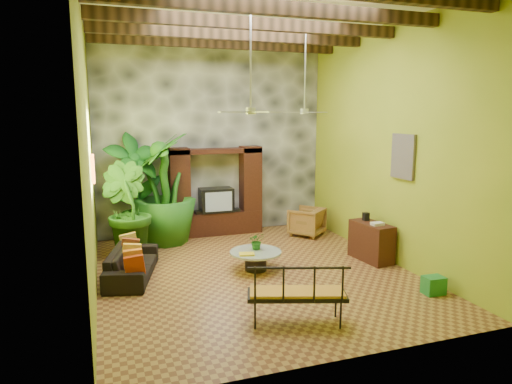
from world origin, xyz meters
name	(u,v)px	position (x,y,z in m)	size (l,w,h in m)	color
ground	(254,272)	(0.00, 0.00, 0.00)	(7.00, 7.00, 0.00)	brown
ceiling	(254,11)	(0.00, 0.00, 5.00)	(6.00, 7.00, 0.02)	silver
back_wall	(212,138)	(0.00, 3.50, 2.50)	(6.00, 0.02, 5.00)	#8BA024
left_wall	(88,152)	(-3.00, 0.00, 2.50)	(0.02, 7.00, 5.00)	#8BA024
right_wall	(388,145)	(3.00, 0.00, 2.50)	(0.02, 7.00, 5.00)	#8BA024
stone_accent_wall	(212,139)	(0.00, 3.44, 2.50)	(5.98, 0.10, 4.98)	#3B3D43
ceiling_beams	(254,24)	(0.00, 0.00, 4.78)	(5.95, 5.36, 0.22)	#3F2714
entertainment_center	(216,198)	(0.00, 3.14, 0.97)	(2.40, 0.55, 2.30)	black
ceiling_fan_front	(251,99)	(-0.20, -0.40, 3.40)	(1.28, 1.28, 1.86)	#B8B8BD
ceiling_fan_back	(305,102)	(1.60, 1.20, 3.40)	(1.28, 1.28, 1.86)	#B8B8BD
wall_art_mask	(93,169)	(-2.96, 1.00, 2.10)	(0.06, 0.32, 0.55)	#C78617
wall_art_painting	(403,156)	(2.96, -0.60, 2.30)	(0.06, 0.70, 0.90)	#265E8D
sofa	(132,263)	(-2.34, 0.51, 0.28)	(1.93, 0.75, 0.56)	black
wicker_armchair	(307,221)	(2.20, 2.24, 0.37)	(0.78, 0.80, 0.73)	olive
tall_plant_a	(136,188)	(-2.04, 2.95, 1.36)	(1.43, 0.97, 2.72)	#185C1C
tall_plant_b	(126,210)	(-2.34, 1.92, 1.06)	(1.16, 0.94, 2.12)	#225717
tall_plant_c	(164,189)	(-1.39, 2.74, 1.35)	(1.51, 1.51, 2.70)	#24671B
coffee_table	(256,258)	(0.07, 0.12, 0.26)	(1.05, 1.05, 0.40)	black
centerpiece_plant	(257,241)	(0.14, 0.24, 0.58)	(0.32, 0.28, 0.35)	#1C5717
yellow_tray	(247,254)	(-0.18, -0.06, 0.42)	(0.30, 0.21, 0.03)	gold
iron_bench	(299,291)	(-0.11, -2.41, 0.54)	(1.57, 0.99, 0.57)	black
side_console	(371,242)	(2.65, -0.08, 0.41)	(0.47, 1.03, 0.83)	#331D10
green_bin	(434,285)	(2.65, -2.07, 0.16)	(0.36, 0.27, 0.32)	#1C6C2C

